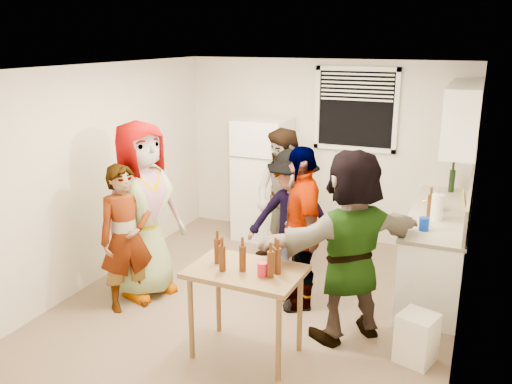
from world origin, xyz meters
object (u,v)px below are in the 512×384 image
at_px(refrigerator, 263,179).
at_px(beer_bottle_counter, 429,217).
at_px(serving_table, 246,353).
at_px(blue_cup, 423,230).
at_px(guest_back_left, 283,263).
at_px(guest_back_right, 291,283).
at_px(red_cup, 262,276).
at_px(guest_grey, 148,292).
at_px(trash_bin, 417,335).
at_px(guest_orange, 346,335).
at_px(kettle, 436,210).
at_px(beer_bottle_table, 276,269).
at_px(guest_stripe, 131,306).
at_px(wine_bottle, 451,192).
at_px(guest_black, 299,303).

xyz_separation_m(refrigerator, beer_bottle_counter, (2.35, -0.98, 0.05)).
bearing_deg(serving_table, refrigerator, 109.31).
relative_size(blue_cup, guest_back_left, 0.08).
bearing_deg(guest_back_right, beer_bottle_counter, 8.57).
relative_size(red_cup, guest_back_left, 0.07).
bearing_deg(guest_grey, trash_bin, -73.04).
xyz_separation_m(trash_bin, guest_orange, (-0.67, 0.19, -0.25)).
xyz_separation_m(kettle, serving_table, (-1.39, -2.18, -0.90)).
distance_m(trash_bin, beer_bottle_table, 1.38).
height_order(guest_stripe, guest_orange, guest_orange).
distance_m(kettle, wine_bottle, 0.86).
height_order(blue_cup, guest_grey, blue_cup).
bearing_deg(wine_bottle, beer_bottle_table, -113.16).
bearing_deg(refrigerator, beer_bottle_table, -65.76).
bearing_deg(guest_orange, blue_cup, -172.45).
distance_m(kettle, guest_grey, 3.39).
bearing_deg(serving_table, guest_stripe, 167.05).
bearing_deg(guest_back_right, guest_grey, -155.38).
distance_m(guest_stripe, guest_orange, 2.29).
relative_size(blue_cup, guest_back_right, 0.08).
bearing_deg(guest_black, guest_stripe, -95.23).
relative_size(trash_bin, red_cup, 3.80).
height_order(guest_stripe, guest_back_left, guest_back_left).
bearing_deg(refrigerator, guest_stripe, -100.98).
relative_size(beer_bottle_counter, guest_back_right, 0.15).
height_order(beer_bottle_counter, guest_back_left, beer_bottle_counter).
relative_size(refrigerator, kettle, 7.64).
relative_size(trash_bin, guest_back_right, 0.28).
bearing_deg(wine_bottle, guest_black, -125.04).
distance_m(blue_cup, guest_back_right, 1.70).
bearing_deg(guest_grey, guest_back_left, -19.04).
height_order(wine_bottle, trash_bin, wine_bottle).
distance_m(blue_cup, guest_back_left, 2.04).
relative_size(refrigerator, guest_grey, 0.87).
bearing_deg(guest_grey, beer_bottle_counter, -46.00).
bearing_deg(guest_back_left, guest_black, -43.42).
bearing_deg(wine_bottle, red_cup, -112.84).
distance_m(refrigerator, red_cup, 3.19).
distance_m(wine_bottle, beer_bottle_table, 3.18).
height_order(serving_table, guest_black, serving_table).
bearing_deg(kettle, refrigerator, 171.63).
relative_size(serving_table, beer_bottle_table, 4.88).
xyz_separation_m(beer_bottle_counter, guest_back_right, (-1.44, -0.37, -0.90)).
bearing_deg(beer_bottle_table, guest_stripe, 172.35).
bearing_deg(guest_back_left, serving_table, -61.84).
bearing_deg(beer_bottle_counter, guest_back_left, 175.24).
bearing_deg(guest_back_left, guest_orange, -32.77).
xyz_separation_m(guest_back_right, guest_black, (0.24, -0.43, 0.00)).
bearing_deg(red_cup, trash_bin, 23.80).
height_order(trash_bin, beer_bottle_table, beer_bottle_table).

